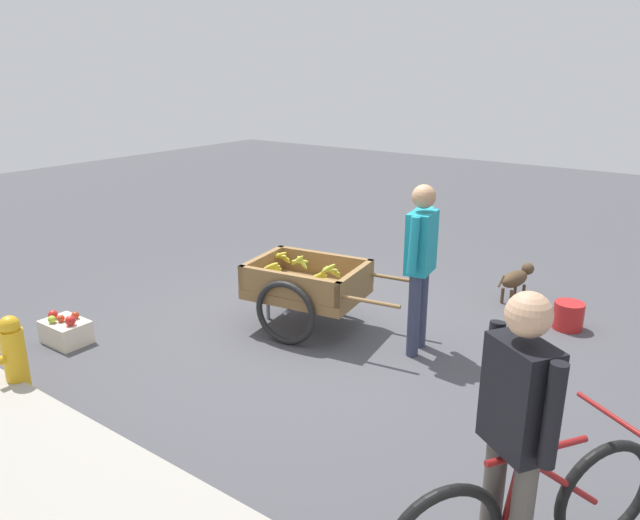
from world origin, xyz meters
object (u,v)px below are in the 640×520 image
object	(u,v)px
bicycle	(530,514)
dog	(517,278)
plastic_bucket	(568,316)
fire_hydrant	(14,355)
apple_crate	(66,331)
cyclist_person	(517,419)
fruit_cart	(307,287)
vendor_person	(421,255)

from	to	relation	value
bicycle	dog	bearing A→B (deg)	-70.45
plastic_bucket	fire_hydrant	bearing A→B (deg)	50.24
bicycle	plastic_bucket	world-z (taller)	bicycle
plastic_bucket	apple_crate	size ratio (longest dim) A/B	0.67
bicycle	fire_hydrant	bearing A→B (deg)	8.94
bicycle	cyclist_person	xyz separation A→B (m)	(0.08, 0.13, 0.59)
fruit_cart	dog	world-z (taller)	fruit_cart
fruit_cart	bicycle	xyz separation A→B (m)	(-2.79, 1.78, -0.08)
fruit_cart	plastic_bucket	world-z (taller)	fruit_cart
cyclist_person	plastic_bucket	distance (m)	3.58
vendor_person	fire_hydrant	world-z (taller)	vendor_person
bicycle	vendor_person	bearing A→B (deg)	-49.94
bicycle	dog	distance (m)	3.98
cyclist_person	apple_crate	bearing A→B (deg)	-3.46
cyclist_person	fire_hydrant	xyz separation A→B (m)	(3.83, 0.49, -0.61)
fruit_cart	vendor_person	bearing A→B (deg)	-170.78
fruit_cart	cyclist_person	world-z (taller)	cyclist_person
vendor_person	apple_crate	bearing A→B (deg)	33.22
fire_hydrant	vendor_person	bearing A→B (deg)	-131.19
cyclist_person	dog	bearing A→B (deg)	-72.16
fruit_cart	dog	distance (m)	2.45
bicycle	cyclist_person	size ratio (longest dim) A/B	0.89
vendor_person	dog	distance (m)	1.93
bicycle	fire_hydrant	distance (m)	3.96
vendor_person	fire_hydrant	xyz separation A→B (m)	(2.26, 2.58, -0.60)
fruit_cart	cyclist_person	distance (m)	3.35
fire_hydrant	cyclist_person	bearing A→B (deg)	-172.73
cyclist_person	bicycle	bearing A→B (deg)	-123.61
vendor_person	bicycle	bearing A→B (deg)	130.06
fruit_cart	fire_hydrant	distance (m)	2.65
bicycle	apple_crate	bearing A→B (deg)	-1.77
bicycle	dog	size ratio (longest dim) A/B	2.13
bicycle	apple_crate	xyz separation A→B (m)	(4.45, -0.14, -0.23)
dog	plastic_bucket	distance (m)	0.82
fire_hydrant	plastic_bucket	world-z (taller)	fire_hydrant
dog	bicycle	bearing A→B (deg)	109.55
bicycle	fruit_cart	bearing A→B (deg)	-32.59
dog	fire_hydrant	bearing A→B (deg)	59.40
vendor_person	apple_crate	distance (m)	3.44
fruit_cart	apple_crate	world-z (taller)	fruit_cart
vendor_person	cyclist_person	world-z (taller)	cyclist_person
cyclist_person	dog	world-z (taller)	cyclist_person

